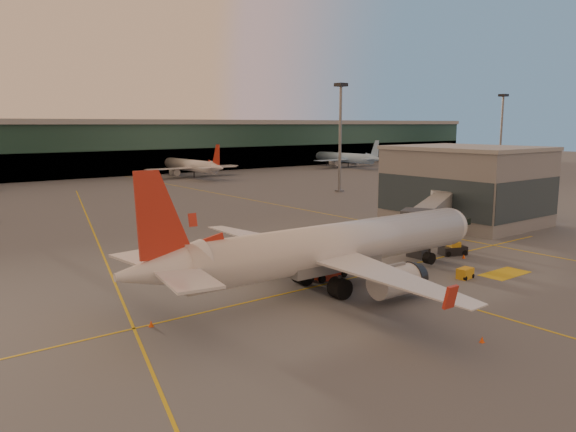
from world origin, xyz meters
TOP-DOWN VIEW (x-y plane):
  - ground at (0.00, 0.00)m, footprint 600.00×600.00m
  - taxi_markings at (-7.32, 44.49)m, footprint 100.12×173.00m
  - terminal at (0.00, 141.79)m, footprint 400.00×20.00m
  - gate_building at (41.93, 17.93)m, footprint 18.40×22.40m
  - mast_east_near at (55.00, 62.00)m, footprint 2.40×2.40m
  - mast_east_far at (130.00, 66.00)m, footprint 2.40×2.40m
  - main_airplane at (-1.11, 3.54)m, footprint 41.96×37.73m
  - jet_bridge at (25.54, 11.40)m, footprint 23.49×14.63m
  - catering_truck at (1.21, 6.75)m, footprint 5.36×2.61m
  - gpu_cart at (12.89, -2.47)m, footprint 2.01×1.33m
  - pushback_tug at (21.09, 5.00)m, footprint 3.67×2.77m
  - cone_nose at (20.51, 3.00)m, footprint 0.39×0.39m
  - cone_tail at (-19.43, 4.56)m, footprint 0.41×0.41m
  - cone_wing_right at (-1.25, -13.78)m, footprint 0.37×0.37m
  - cone_wing_left at (-1.54, 22.33)m, footprint 0.42×0.42m
  - cone_fwd at (13.96, -0.85)m, footprint 0.40×0.40m

SIDE VIEW (x-z plane):
  - ground at x=0.00m, z-range 0.00..0.00m
  - taxi_markings at x=-7.32m, z-range 0.00..0.01m
  - cone_wing_right at x=-1.25m, z-range -0.01..0.47m
  - cone_nose at x=20.51m, z-range -0.01..0.49m
  - cone_fwd at x=13.96m, z-range -0.01..0.50m
  - cone_tail at x=-19.43m, z-range -0.01..0.51m
  - cone_wing_left at x=-1.54m, z-range -0.01..0.53m
  - gpu_cart at x=12.89m, z-range -0.01..1.10m
  - pushback_tug at x=21.09m, z-range -0.16..1.53m
  - catering_truck at x=1.21m, z-range 0.28..4.35m
  - main_airplane at x=-1.11m, z-range -2.22..10.46m
  - jet_bridge at x=25.54m, z-range 1.24..7.39m
  - gate_building at x=41.93m, z-range -0.01..12.59m
  - terminal at x=0.00m, z-range -0.04..17.56m
  - mast_east_near at x=55.00m, z-range 2.06..27.66m
  - mast_east_far at x=130.00m, z-range 2.06..27.66m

